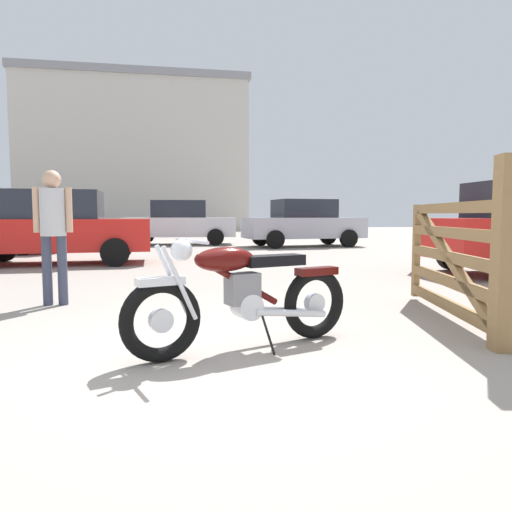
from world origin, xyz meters
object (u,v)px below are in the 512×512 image
Objects in this scene: vintage_motorcycle at (243,296)px; white_estate_far at (179,223)px; bystander at (53,223)px; red_hatchback_near at (56,227)px; timber_gate at (461,256)px; dark_sedan_left at (304,223)px.

vintage_motorcycle is 0.46× the size of white_estate_far.
bystander is at bearing -69.37° from vintage_motorcycle.
vintage_motorcycle is at bearing -69.89° from red_hatchback_near.
timber_gate is 4.69m from bystander.
vintage_motorcycle is 8.31m from red_hatchback_near.
bystander is 0.37× the size of dark_sedan_left.
white_estate_far is 4.78m from dark_sedan_left.
red_hatchback_near is 0.98× the size of dark_sedan_left.
white_estate_far is (-1.40, 14.61, 0.38)m from vintage_motorcycle.
red_hatchback_near and dark_sedan_left have the same top height.
bystander is (-4.42, 1.54, 0.32)m from timber_gate.
bystander is 5.45m from red_hatchback_near.
white_estate_far is at bearing 172.22° from bystander.
dark_sedan_left is at bearing 149.78° from bystander.
timber_gate is 9.03m from red_hatchback_near.
bystander is 0.39× the size of white_estate_far.
bystander reaches higher than vintage_motorcycle.
dark_sedan_left is (0.86, 12.34, 0.13)m from timber_gate.
dark_sedan_left is (5.28, 10.80, -0.18)m from bystander.
dark_sedan_left is at bearing 32.42° from red_hatchback_near.
timber_gate is at bearing 172.17° from vintage_motorcycle.
vintage_motorcycle is at bearing 40.62° from bystander.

